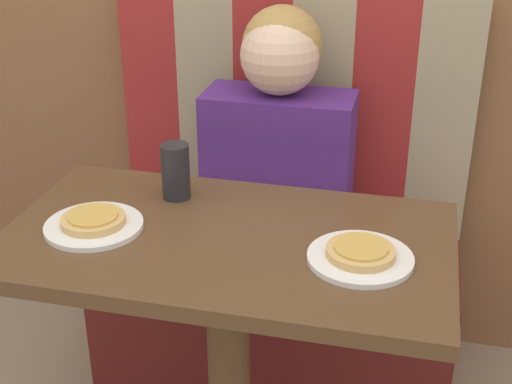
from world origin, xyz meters
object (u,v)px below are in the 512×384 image
at_px(plate_left, 94,226).
at_px(pizza_left, 93,219).
at_px(drinking_cup, 176,171).
at_px(pizza_right, 361,251).
at_px(person, 279,134).
at_px(plate_right, 360,258).

bearing_deg(plate_left, pizza_left, 0.00).
bearing_deg(drinking_cup, pizza_right, -22.79).
bearing_deg(drinking_cup, person, 66.95).
distance_m(pizza_left, drinking_cup, 0.23).
xyz_separation_m(pizza_left, pizza_right, (0.58, 0.00, 0.00)).
bearing_deg(person, pizza_right, -63.53).
xyz_separation_m(plate_right, pizza_right, (-0.00, 0.00, 0.02)).
distance_m(person, pizza_right, 0.65).
bearing_deg(person, plate_right, -63.53).
height_order(plate_left, pizza_left, pizza_left).
height_order(plate_left, drinking_cup, drinking_cup).
xyz_separation_m(pizza_right, drinking_cup, (-0.46, 0.19, 0.04)).
bearing_deg(person, pizza_left, -116.47).
distance_m(plate_right, drinking_cup, 0.50).
height_order(person, pizza_left, person).
height_order(plate_right, drinking_cup, drinking_cup).
relative_size(person, drinking_cup, 5.38).
bearing_deg(person, plate_left, -116.47).
height_order(person, drinking_cup, person).
relative_size(plate_left, drinking_cup, 1.61).
bearing_deg(plate_left, plate_right, 0.00).
relative_size(pizza_right, drinking_cup, 1.05).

